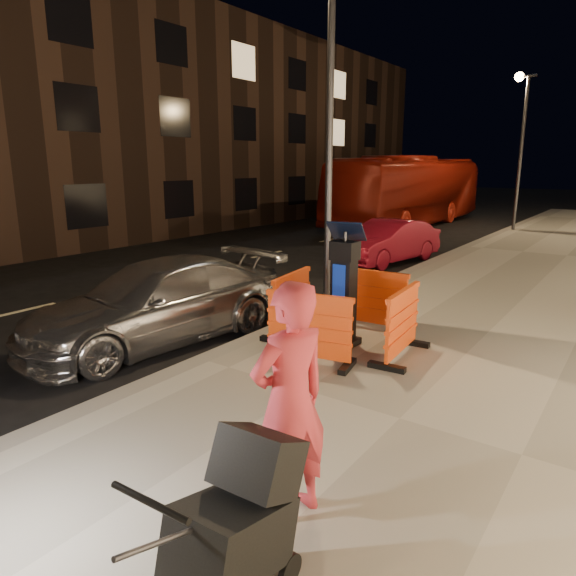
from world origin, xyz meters
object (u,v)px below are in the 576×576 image
Objects in this scene: barrier_front at (309,329)px; car_red at (386,263)px; car_silver at (160,340)px; bus_doubledecker at (407,225)px; barrier_back at (371,299)px; stroller at (231,528)px; parking_kiosk at (344,287)px; man at (290,403)px; barrier_kerbside at (292,303)px; barrier_bldgside at (402,324)px.

barrier_front reaches higher than car_red.
car_silver is 0.40× the size of bus_doubledecker.
car_red is (-2.59, 8.16, -0.64)m from barrier_front.
barrier_front is 1.00× the size of barrier_back.
stroller is (7.58, -21.01, 0.68)m from bus_doubledecker.
stroller is (1.79, -3.62, 0.04)m from barrier_front.
parking_kiosk is at bearing 109.25° from stroller.
car_red is (-2.59, 6.26, -0.64)m from barrier_back.
car_red is 11.71m from man.
car_silver is at bearing -101.45° from man.
barrier_front is 18.34m from bus_doubledecker.
barrier_back and barrier_kerbside have the same top height.
barrier_back is at bearing 78.42° from barrier_front.
stroller is at bearing -68.05° from bus_doubledecker.
bus_doubledecker reaches higher than car_silver.
barrier_back is 0.34× the size of car_red.
parking_kiosk is 1.66× the size of stroller.
bus_doubledecker reaches higher than barrier_front.
stroller is (0.84, -4.57, 0.04)m from barrier_bldgside.
stroller reaches higher than car_silver.
barrier_front is at bearing -69.48° from bus_doubledecker.
barrier_bldgside is 4.65m from stroller.
barrier_kerbside is 0.28× the size of car_silver.
car_silver is at bearing -80.98° from car_red.
car_red is 0.33× the size of bus_doubledecker.
barrier_front is 1.90m from barrier_back.
man is (4.32, -2.42, 1.09)m from car_silver.
parking_kiosk is at bearing -68.49° from bus_doubledecker.
parking_kiosk is at bearing -93.58° from barrier_back.
car_red is 2.00× the size of man.
barrier_kerbside is 1.00× the size of barrier_bldgside.
parking_kiosk is 0.47× the size of car_red.
car_red is 9.76m from bus_doubledecker.
parking_kiosk is 4.92m from stroller.
barrier_front and barrier_kerbside have the same top height.
car_silver is at bearing 104.20° from barrier_bldgside.
parking_kiosk is 3.17m from car_silver.
barrier_back is 3.56m from car_silver.
car_silver is 5.07m from man.
car_silver is 5.65m from stroller.
barrier_front is 1.34m from barrier_bldgside.
bus_doubledecker is at bearing 102.83° from parking_kiosk.
car_silver is (-1.78, -1.25, -0.64)m from barrier_kerbside.
parking_kiosk is 1.40× the size of barrier_back.
barrier_kerbside is 4.49m from man.
barrier_front is 1.34m from barrier_kerbside.
car_silver is 8.46m from car_red.
barrier_bldgside is 0.67× the size of man.
barrier_kerbside is at bearing -138.58° from barrier_back.
man is at bearing -73.12° from parking_kiosk.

